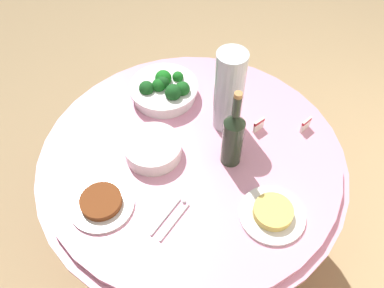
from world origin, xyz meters
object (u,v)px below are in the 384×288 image
broccoli_bowl (165,89)px  food_plate_stir_fry (101,203)px  label_placard_front (259,125)px  wine_bottle (233,137)px  serving_tongs (172,218)px  plate_stack (153,149)px  food_plate_noodles (273,213)px  label_placard_mid (306,124)px  decorative_fruit_vase (229,96)px

broccoli_bowl → food_plate_stir_fry: broccoli_bowl is taller
food_plate_stir_fry → label_placard_front: 0.65m
broccoli_bowl → label_placard_front: broccoli_bowl is taller
wine_bottle → food_plate_stir_fry: bearing=-36.2°
serving_tongs → food_plate_stir_fry: 0.24m
plate_stack → label_placard_front: plate_stack is taller
wine_bottle → food_plate_noodles: (0.14, 0.22, -0.11)m
label_placard_front → serving_tongs: bearing=-9.7°
plate_stack → label_placard_mid: plate_stack is taller
plate_stack → food_plate_stir_fry: bearing=-6.0°
wine_bottle → food_plate_noodles: wine_bottle is taller
food_plate_noodles → label_placard_mid: label_placard_mid is taller
broccoli_bowl → label_placard_front: size_ratio=5.09×
food_plate_noodles → decorative_fruit_vase: bearing=-131.9°
plate_stack → food_plate_stir_fry: 0.27m
serving_tongs → label_placard_front: bearing=170.3°
wine_bottle → label_placard_mid: size_ratio=6.11×
wine_bottle → decorative_fruit_vase: 0.18m
decorative_fruit_vase → plate_stack: bearing=-30.6°
decorative_fruit_vase → food_plate_noodles: (0.29, 0.32, -0.13)m
food_plate_noodles → food_plate_stir_fry: 0.57m
serving_tongs → food_plate_noodles: 0.33m
decorative_fruit_vase → label_placard_mid: (-0.12, 0.28, -0.12)m
decorative_fruit_vase → label_placard_mid: bearing=114.0°
wine_bottle → food_plate_noodles: bearing=58.7°
food_plate_noodles → label_placard_front: label_placard_front is taller
broccoli_bowl → decorative_fruit_vase: size_ratio=0.82×
food_plate_stir_fry → plate_stack: bearing=174.0°
broccoli_bowl → decorative_fruit_vase: 0.30m
wine_bottle → serving_tongs: bearing=-10.2°
broccoli_bowl → label_placard_front: (-0.03, 0.41, -0.01)m
serving_tongs → label_placard_front: 0.50m
serving_tongs → label_placard_mid: (-0.59, 0.24, 0.03)m
decorative_fruit_vase → food_plate_noodles: decorative_fruit_vase is taller
wine_bottle → label_placard_front: bearing=171.2°
plate_stack → label_placard_front: 0.42m
food_plate_stir_fry → wine_bottle: bearing=143.8°
food_plate_stir_fry → label_placard_mid: size_ratio=4.00×
broccoli_bowl → serving_tongs: (0.46, 0.32, -0.04)m
broccoli_bowl → food_plate_noodles: broccoli_bowl is taller
serving_tongs → food_plate_noodles: (-0.18, 0.28, 0.01)m
decorative_fruit_vase → wine_bottle: bearing=32.4°
wine_bottle → serving_tongs: size_ratio=2.01×
plate_stack → label_placard_front: (-0.30, 0.28, 0.00)m
broccoli_bowl → label_placard_mid: broccoli_bowl is taller
wine_bottle → decorative_fruit_vase: size_ratio=0.99×
wine_bottle → serving_tongs: 0.34m
serving_tongs → decorative_fruit_vase: bearing=-175.1°
plate_stack → food_plate_noodles: bearing=88.1°
food_plate_stir_fry → label_placard_front: bearing=151.2°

